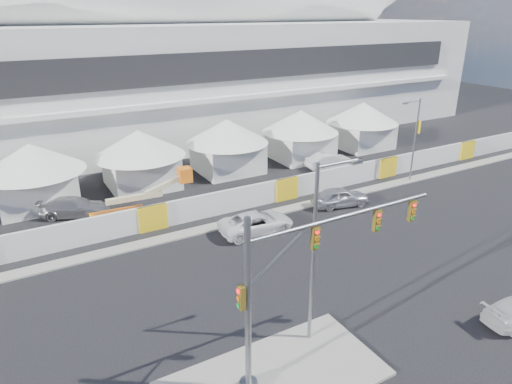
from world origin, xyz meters
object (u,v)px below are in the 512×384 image
streetlight_median (318,243)px  lot_car_a (329,161)px  pickup_curb (256,223)px  boom_lift (128,213)px  streetlight_curb (414,134)px  traffic_mast (289,288)px  sedan_silver (340,197)px  lot_car_c (74,207)px

streetlight_median → lot_car_a: bearing=50.3°
pickup_curb → boom_lift: bearing=56.3°
streetlight_curb → boom_lift: streetlight_curb is taller
traffic_mast → lot_car_a: bearing=48.3°
lot_car_a → boom_lift: bearing=105.6°
sedan_silver → streetlight_median: size_ratio=0.52×
streetlight_median → boom_lift: streetlight_median is taller
streetlight_median → traffic_mast: bearing=-150.5°
lot_car_a → lot_car_c: size_ratio=0.91×
pickup_curb → lot_car_a: 16.78m
sedan_silver → streetlight_curb: 10.61m
sedan_silver → traffic_mast: bearing=146.3°
lot_car_a → streetlight_median: 27.64m
streetlight_median → boom_lift: 18.72m
lot_car_a → traffic_mast: traffic_mast is taller
boom_lift → sedan_silver: bearing=-13.0°
pickup_curb → lot_car_a: (14.03, 9.21, 0.02)m
streetlight_curb → sedan_silver: bearing=-171.4°
streetlight_curb → boom_lift: bearing=172.3°
streetlight_curb → streetlight_median: bearing=-147.2°
pickup_curb → lot_car_c: size_ratio=1.05×
streetlight_curb → lot_car_a: bearing=122.3°
boom_lift → streetlight_curb: bearing=-3.8°
lot_car_a → streetlight_median: (-17.42, -20.95, 4.66)m
sedan_silver → lot_car_c: (-19.93, 8.99, -0.04)m
lot_car_a → boom_lift: size_ratio=0.61×
sedan_silver → pickup_curb: (-8.62, -0.79, -0.04)m
lot_car_a → traffic_mast: (-20.00, -22.41, 3.86)m
pickup_curb → boom_lift: boom_lift is taller
lot_car_a → boom_lift: (-22.02, -3.34, 0.28)m
pickup_curb → boom_lift: size_ratio=0.71×
pickup_curb → boom_lift: (-7.99, 5.87, 0.30)m
sedan_silver → streetlight_curb: bearing=-68.9°
traffic_mast → streetlight_median: 3.07m
lot_car_c → streetlight_median: 23.41m
sedan_silver → lot_car_a: size_ratio=0.99×
lot_car_a → streetlight_curb: (4.37, -6.93, 3.84)m
lot_car_a → streetlight_median: size_ratio=0.53×
pickup_curb → lot_car_c: (-11.31, 9.78, -0.00)m
traffic_mast → streetlight_median: streetlight_median is taller
boom_lift → streetlight_median: bearing=-71.4°
traffic_mast → sedan_silver: bearing=43.8°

